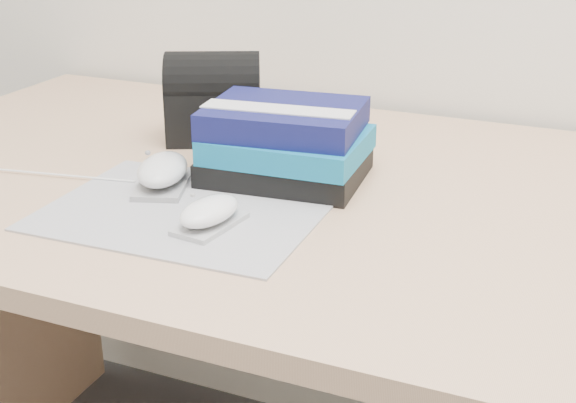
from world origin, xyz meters
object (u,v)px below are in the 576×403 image
at_px(desk, 372,321).
at_px(book_stack, 286,143).
at_px(mouse_rear, 163,172).
at_px(mouse_front, 209,213).
at_px(pouch, 213,98).

height_order(desk, book_stack, book_stack).
xyz_separation_m(mouse_rear, mouse_front, (0.12, -0.09, -0.00)).
bearing_deg(pouch, desk, -12.23).
bearing_deg(book_stack, mouse_front, -94.68).
xyz_separation_m(desk, mouse_front, (-0.14, -0.25, 0.25)).
height_order(desk, mouse_front, mouse_front).
bearing_deg(desk, mouse_rear, -148.71).
xyz_separation_m(mouse_front, pouch, (-0.16, 0.31, 0.05)).
xyz_separation_m(desk, pouch, (-0.30, 0.06, 0.30)).
distance_m(mouse_rear, mouse_front, 0.15).
distance_m(desk, mouse_rear, 0.40).
bearing_deg(pouch, mouse_rear, -80.11).
xyz_separation_m(desk, mouse_rear, (-0.26, -0.16, 0.26)).
relative_size(desk, mouse_rear, 12.17).
bearing_deg(book_stack, mouse_rear, -143.19).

